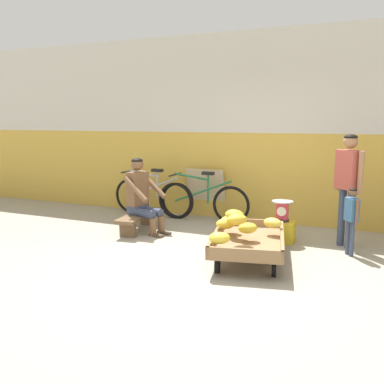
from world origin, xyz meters
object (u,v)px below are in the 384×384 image
Objects in this scene: banana_cart at (249,241)px; weighing_scale at (282,211)px; customer_child at (352,214)px; low_bench at (138,218)px; plastic_crate at (282,231)px; bicycle_near_left at (153,196)px; sign_board at (206,193)px; customer_adult at (348,178)px; bicycle_far_left at (202,201)px; vendor_seated at (142,196)px.

banana_cart is 5.29× the size of weighing_scale.
customer_child reaches higher than banana_cart.
plastic_crate is at bearing 7.02° from low_bench.
low_bench is at bearing -172.98° from plastic_crate.
bicycle_near_left is 3.58m from customer_child.
banana_cart reaches higher than plastic_crate.
banana_cart is 4.41× the size of plastic_crate.
customer_child is at bearing -15.82° from plastic_crate.
low_bench is 2.22m from weighing_scale.
customer_adult reaches higher than sign_board.
bicycle_near_left is 3.45m from customer_adult.
bicycle_far_left is 0.37m from sign_board.
customer_adult is (2.94, 0.40, 0.38)m from vendor_seated.
bicycle_far_left is (-1.30, 1.69, 0.11)m from banana_cart.
low_bench is at bearing -173.01° from weighing_scale.
sign_board is 0.57× the size of customer_adult.
plastic_crate is at bearing -17.06° from bicycle_near_left.
plastic_crate is (2.19, 0.27, -0.05)m from low_bench.
customer_child reaches higher than plastic_crate.
bicycle_far_left is at bearing 154.67° from plastic_crate.
banana_cart is at bearing -101.80° from plastic_crate.
banana_cart is at bearing -134.02° from customer_adult.
bicycle_near_left is at bearing -161.99° from sign_board.
bicycle_far_left is at bearing 158.15° from customer_child.
vendor_seated reaches higher than sign_board.
low_bench is 1.29× the size of customer_child.
customer_adult is (2.35, -0.61, 0.60)m from bicycle_far_left.
bicycle_near_left is at bearing 168.83° from customer_adult.
bicycle_far_left reaches higher than weighing_scale.
sign_board is at bearing 65.31° from low_bench.
vendor_seated reaches higher than low_bench.
vendor_seated is 1.46m from sign_board.
banana_cart is 1.67m from customer_adult.
customer_adult reaches higher than weighing_scale.
vendor_seated reaches higher than plastic_crate.
bicycle_near_left is 1.08× the size of customer_adult.
sign_board is at bearing 152.03° from customer_child.
bicycle_far_left is 2.50m from customer_adult.
vendor_seated is at bearing -111.28° from sign_board.
vendor_seated is at bearing -172.12° from weighing_scale.
bicycle_far_left is (-1.51, 0.72, -0.10)m from weighing_scale.
customer_adult is (2.42, -0.96, 0.52)m from sign_board.
vendor_seated is at bearing 160.15° from banana_cart.
plastic_crate is 0.22× the size of bicycle_near_left.
bicycle_near_left reaches higher than low_bench.
sign_board is 1.00× the size of customer_child.
plastic_crate is 0.22× the size of bicycle_far_left.
low_bench is 3.76× the size of weighing_scale.
bicycle_far_left reaches higher than low_bench.
customer_adult reaches higher than low_bench.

